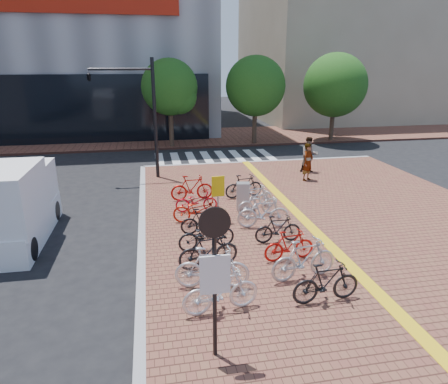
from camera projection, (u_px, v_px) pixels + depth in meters
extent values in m
plane|color=black|center=(274.00, 261.00, 12.25)|extent=(120.00, 120.00, 0.00)
cube|color=yellow|center=(448.00, 362.00, 7.89)|extent=(0.40, 34.00, 0.01)
cube|color=gray|center=(261.00, 162.00, 23.97)|extent=(14.00, 0.25, 0.15)
cube|color=brown|center=(194.00, 137.00, 31.84)|extent=(70.00, 8.00, 0.15)
cube|color=gray|center=(348.00, 31.00, 42.53)|extent=(20.00, 18.00, 18.00)
cube|color=silver|center=(160.00, 160.00, 24.80)|extent=(0.50, 4.00, 0.01)
cube|color=silver|center=(176.00, 159.00, 24.97)|extent=(0.50, 4.00, 0.01)
cube|color=silver|center=(192.00, 159.00, 25.15)|extent=(0.50, 4.00, 0.01)
cube|color=silver|center=(207.00, 158.00, 25.33)|extent=(0.50, 4.00, 0.01)
cube|color=silver|center=(223.00, 157.00, 25.50)|extent=(0.50, 4.00, 0.01)
cube|color=silver|center=(238.00, 157.00, 25.68)|extent=(0.50, 4.00, 0.01)
cube|color=silver|center=(253.00, 156.00, 25.86)|extent=(0.50, 4.00, 0.01)
cube|color=silver|center=(268.00, 155.00, 26.03)|extent=(0.50, 4.00, 0.01)
cylinder|color=#38281E|center=(171.00, 128.00, 27.79)|extent=(0.32, 0.32, 2.60)
sphere|color=#194714|center=(170.00, 87.00, 26.94)|extent=(3.80, 3.80, 3.80)
sphere|color=#194714|center=(179.00, 96.00, 26.95)|extent=(2.40, 2.40, 2.40)
cylinder|color=#38281E|center=(255.00, 125.00, 28.85)|extent=(0.32, 0.32, 2.60)
sphere|color=#194714|center=(255.00, 86.00, 28.00)|extent=(4.20, 4.20, 4.20)
sphere|color=#194714|center=(265.00, 95.00, 28.01)|extent=(2.40, 2.40, 2.40)
cylinder|color=#38281E|center=(332.00, 123.00, 29.92)|extent=(0.32, 0.32, 2.60)
sphere|color=#194714|center=(335.00, 85.00, 29.06)|extent=(4.60, 4.60, 4.60)
sphere|color=#194714|center=(344.00, 94.00, 29.07)|extent=(2.40, 2.40, 2.40)
imported|color=silver|center=(221.00, 291.00, 9.33)|extent=(1.92, 0.76, 1.12)
imported|color=silver|center=(212.00, 268.00, 10.33)|extent=(2.02, 0.87, 1.17)
imported|color=black|center=(208.00, 250.00, 11.40)|extent=(1.83, 0.75, 1.07)
imported|color=black|center=(207.00, 234.00, 12.57)|extent=(1.93, 0.94, 0.97)
imported|color=black|center=(203.00, 221.00, 13.65)|extent=(1.60, 0.55, 0.95)
imported|color=#B51D0C|center=(199.00, 210.00, 14.63)|extent=(1.99, 0.99, 1.00)
imported|color=red|center=(196.00, 201.00, 15.75)|extent=(1.67, 0.63, 0.87)
imported|color=#A9110C|center=(192.00, 188.00, 17.03)|extent=(1.84, 0.60, 1.09)
imported|color=black|center=(326.00, 282.00, 9.75)|extent=(1.78, 0.59, 1.06)
imported|color=#B8B8BD|center=(304.00, 259.00, 10.78)|extent=(2.01, 0.85, 1.17)
imported|color=#B9120D|center=(289.00, 245.00, 11.85)|extent=(1.62, 0.58, 0.95)
imported|color=black|center=(278.00, 229.00, 13.03)|extent=(1.58, 0.47, 0.94)
imported|color=silver|center=(263.00, 213.00, 14.17)|extent=(1.92, 0.69, 1.13)
imported|color=silver|center=(258.00, 203.00, 15.29)|extent=(1.73, 0.76, 1.01)
imported|color=silver|center=(255.00, 196.00, 16.26)|extent=(1.59, 0.62, 0.93)
imported|color=black|center=(244.00, 186.00, 17.37)|extent=(1.78, 0.75, 1.03)
imported|color=gray|center=(308.00, 162.00, 19.80)|extent=(0.81, 0.75, 1.86)
imported|color=#474E5B|center=(309.00, 155.00, 21.29)|extent=(1.04, 0.88, 1.89)
cube|color=#A8A8AC|center=(243.00, 196.00, 15.94)|extent=(0.57, 0.45, 1.11)
cylinder|color=#B7B7BC|center=(218.00, 199.00, 14.65)|extent=(0.07, 0.07, 1.70)
cube|color=yellow|center=(218.00, 186.00, 14.44)|extent=(0.48, 0.08, 0.76)
cylinder|color=black|center=(215.00, 286.00, 7.62)|extent=(0.09, 0.09, 3.18)
cylinder|color=black|center=(215.00, 223.00, 7.15)|extent=(0.59, 0.05, 0.59)
cube|color=silver|center=(215.00, 275.00, 7.48)|extent=(0.58, 0.05, 0.80)
cylinder|color=black|center=(155.00, 120.00, 19.74)|extent=(0.18, 0.18, 5.88)
cylinder|color=black|center=(121.00, 69.00, 18.74)|extent=(2.94, 0.12, 0.12)
imported|color=black|center=(89.00, 76.00, 18.57)|extent=(0.26, 1.22, 0.49)
cube|color=white|center=(16.00, 227.00, 13.56)|extent=(2.03, 4.75, 0.95)
cube|color=white|center=(22.00, 183.00, 14.48)|extent=(2.01, 2.01, 1.37)
cube|color=white|center=(1.00, 198.00, 12.36)|extent=(2.12, 2.96, 1.89)
cylinder|color=black|center=(5.00, 214.00, 15.01)|extent=(0.24, 0.74, 0.74)
cylinder|color=black|center=(55.00, 211.00, 15.32)|extent=(0.24, 0.74, 0.74)
cylinder|color=black|center=(31.00, 249.00, 12.17)|extent=(0.24, 0.74, 0.74)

